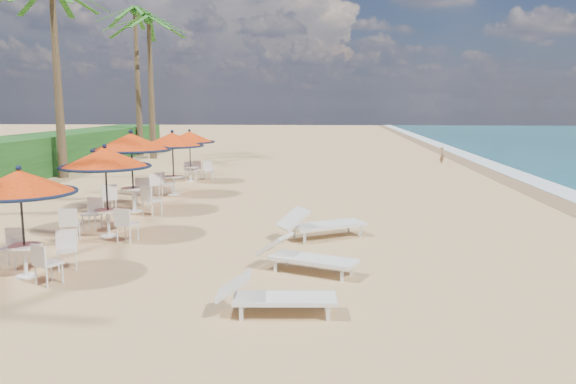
{
  "coord_description": "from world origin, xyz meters",
  "views": [
    {
      "loc": [
        0.6,
        -9.49,
        3.27
      ],
      "look_at": [
        -0.42,
        3.7,
        1.2
      ],
      "focal_mm": 35.0,
      "sensor_mm": 36.0,
      "label": 1
    }
  ],
  "objects_px": {
    "station_2": "(132,152)",
    "lounger_mid": "(304,256)",
    "station_4": "(191,143)",
    "station_1": "(104,169)",
    "lounger_near": "(272,296)",
    "station_0": "(23,196)",
    "station_3": "(171,146)",
    "lounger_far": "(319,224)"
  },
  "relations": [
    {
      "from": "station_2",
      "to": "lounger_far",
      "type": "bearing_deg",
      "value": -28.07
    },
    {
      "from": "lounger_mid",
      "to": "lounger_far",
      "type": "bearing_deg",
      "value": 107.71
    },
    {
      "from": "station_1",
      "to": "station_3",
      "type": "xyz_separation_m",
      "value": [
        -0.18,
        6.5,
        0.11
      ]
    },
    {
      "from": "lounger_near",
      "to": "station_1",
      "type": "bearing_deg",
      "value": 129.43
    },
    {
      "from": "station_2",
      "to": "lounger_far",
      "type": "height_order",
      "value": "station_2"
    },
    {
      "from": "station_2",
      "to": "station_3",
      "type": "relative_size",
      "value": 1.06
    },
    {
      "from": "station_1",
      "to": "station_2",
      "type": "xyz_separation_m",
      "value": [
        -0.48,
        3.3,
        0.14
      ]
    },
    {
      "from": "station_0",
      "to": "station_1",
      "type": "distance_m",
      "value": 3.32
    },
    {
      "from": "lounger_far",
      "to": "lounger_mid",
      "type": "bearing_deg",
      "value": -125.2
    },
    {
      "from": "station_2",
      "to": "station_3",
      "type": "bearing_deg",
      "value": 84.7
    },
    {
      "from": "station_4",
      "to": "lounger_far",
      "type": "height_order",
      "value": "station_4"
    },
    {
      "from": "station_3",
      "to": "lounger_far",
      "type": "distance_m",
      "value": 8.46
    },
    {
      "from": "lounger_near",
      "to": "lounger_far",
      "type": "relative_size",
      "value": 0.85
    },
    {
      "from": "station_4",
      "to": "lounger_far",
      "type": "distance_m",
      "value": 11.56
    },
    {
      "from": "station_0",
      "to": "station_3",
      "type": "xyz_separation_m",
      "value": [
        0.01,
        9.81,
        0.23
      ]
    },
    {
      "from": "lounger_far",
      "to": "station_2",
      "type": "bearing_deg",
      "value": 121.67
    },
    {
      "from": "station_1",
      "to": "lounger_far",
      "type": "bearing_deg",
      "value": 2.32
    },
    {
      "from": "station_3",
      "to": "lounger_far",
      "type": "bearing_deg",
      "value": -48.87
    },
    {
      "from": "station_4",
      "to": "lounger_mid",
      "type": "distance_m",
      "value": 13.98
    },
    {
      "from": "station_0",
      "to": "lounger_near",
      "type": "relative_size",
      "value": 1.12
    },
    {
      "from": "station_3",
      "to": "lounger_far",
      "type": "relative_size",
      "value": 1.04
    },
    {
      "from": "station_2",
      "to": "lounger_far",
      "type": "xyz_separation_m",
      "value": [
        5.78,
        -3.08,
        -1.47
      ]
    },
    {
      "from": "station_4",
      "to": "lounger_near",
      "type": "height_order",
      "value": "station_4"
    },
    {
      "from": "station_3",
      "to": "lounger_mid",
      "type": "xyz_separation_m",
      "value": [
        5.24,
        -9.12,
        -1.47
      ]
    },
    {
      "from": "lounger_far",
      "to": "station_4",
      "type": "bearing_deg",
      "value": 89.42
    },
    {
      "from": "station_1",
      "to": "station_2",
      "type": "bearing_deg",
      "value": 98.27
    },
    {
      "from": "station_0",
      "to": "station_1",
      "type": "relative_size",
      "value": 0.93
    },
    {
      "from": "lounger_near",
      "to": "station_2",
      "type": "bearing_deg",
      "value": 118.03
    },
    {
      "from": "station_2",
      "to": "lounger_mid",
      "type": "relative_size",
      "value": 1.21
    },
    {
      "from": "lounger_near",
      "to": "lounger_mid",
      "type": "height_order",
      "value": "lounger_mid"
    },
    {
      "from": "lounger_far",
      "to": "station_1",
      "type": "bearing_deg",
      "value": 152.06
    },
    {
      "from": "station_1",
      "to": "station_4",
      "type": "xyz_separation_m",
      "value": [
        -0.38,
        10.19,
        -0.06
      ]
    },
    {
      "from": "station_2",
      "to": "lounger_near",
      "type": "bearing_deg",
      "value": -57.93
    },
    {
      "from": "station_3",
      "to": "lounger_near",
      "type": "height_order",
      "value": "station_3"
    },
    {
      "from": "station_4",
      "to": "lounger_far",
      "type": "bearing_deg",
      "value": -60.32
    },
    {
      "from": "station_1",
      "to": "lounger_near",
      "type": "height_order",
      "value": "station_1"
    },
    {
      "from": "station_3",
      "to": "lounger_mid",
      "type": "bearing_deg",
      "value": -60.11
    },
    {
      "from": "station_3",
      "to": "lounger_near",
      "type": "distance_m",
      "value": 12.52
    },
    {
      "from": "station_1",
      "to": "station_2",
      "type": "distance_m",
      "value": 3.34
    },
    {
      "from": "lounger_far",
      "to": "station_3",
      "type": "bearing_deg",
      "value": 100.87
    },
    {
      "from": "station_2",
      "to": "lounger_mid",
      "type": "bearing_deg",
      "value": -46.9
    },
    {
      "from": "station_0",
      "to": "station_3",
      "type": "height_order",
      "value": "station_3"
    }
  ]
}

